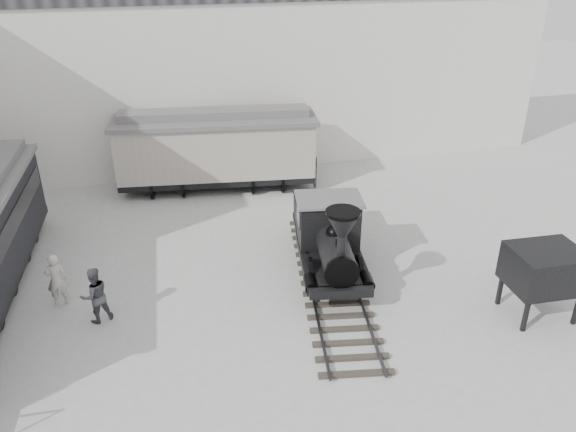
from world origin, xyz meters
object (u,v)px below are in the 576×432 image
object	(u,v)px
locomotive	(329,241)
visitor_a	(57,280)
boxcar	(216,148)
coal_hopper	(543,273)
visitor_b	(95,295)

from	to	relation	value
locomotive	visitor_a	size ratio (longest dim) A/B	5.40
boxcar	visitor_a	distance (m)	10.39
visitor_a	coal_hopper	bearing A→B (deg)	159.90
visitor_b	locomotive	bearing A→B (deg)	165.55
visitor_b	coal_hopper	xyz separation A→B (m)	(13.23, -3.06, 0.57)
coal_hopper	visitor_a	bearing A→B (deg)	166.45
locomotive	coal_hopper	world-z (taller)	locomotive
visitor_a	visitor_b	world-z (taller)	visitor_b
visitor_b	coal_hopper	bearing A→B (deg)	145.78
visitor_a	visitor_b	xyz separation A→B (m)	(1.22, -1.22, 0.01)
visitor_b	coal_hopper	world-z (taller)	coal_hopper
visitor_b	coal_hopper	size ratio (longest dim) A/B	0.80
locomotive	visitor_b	bearing A→B (deg)	-163.45
visitor_a	locomotive	bearing A→B (deg)	174.44
boxcar	coal_hopper	distance (m)	14.95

